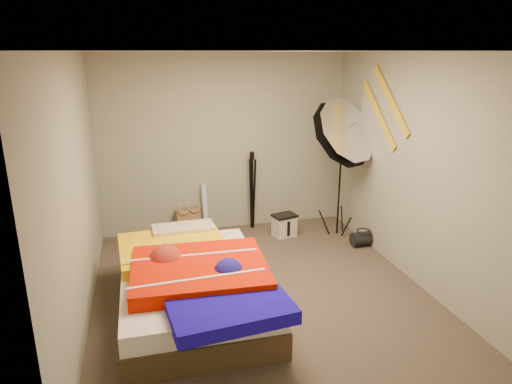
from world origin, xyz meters
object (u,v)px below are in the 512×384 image
object	(u,v)px
wrapping_roll	(205,209)
duffel_bag	(363,239)
tote_bag	(188,221)
camera_case	(284,226)
bed	(194,284)
camera_tripod	(252,185)
photo_umbrella	(341,135)

from	to	relation	value
wrapping_roll	duffel_bag	world-z (taller)	wrapping_roll
tote_bag	duffel_bag	distance (m)	2.45
camera_case	bed	world-z (taller)	bed
camera_tripod	bed	bearing A→B (deg)	-118.18
tote_bag	camera_tripod	distance (m)	1.05
bed	photo_umbrella	xyz separation A→B (m)	(2.12, 1.36, 1.16)
bed	camera_tripod	size ratio (longest dim) A/B	1.94
wrapping_roll	bed	xyz separation A→B (m)	(-0.41, -2.08, -0.05)
duffel_bag	bed	size ratio (longest dim) A/B	0.14
camera_case	duffel_bag	size ratio (longest dim) A/B	0.94
wrapping_roll	photo_umbrella	xyz separation A→B (m)	(1.71, -0.72, 1.11)
wrapping_roll	camera_tripod	size ratio (longest dim) A/B	0.61
camera_case	camera_tripod	size ratio (longest dim) A/B	0.26
tote_bag	photo_umbrella	distance (m)	2.45
tote_bag	duffel_bag	bearing A→B (deg)	-43.70
photo_umbrella	camera_tripod	xyz separation A→B (m)	(-1.02, 0.69, -0.80)
wrapping_roll	duffel_bag	size ratio (longest dim) A/B	2.21
duffel_bag	tote_bag	bearing A→B (deg)	154.05
duffel_bag	bed	bearing A→B (deg)	-157.12
camera_tripod	wrapping_roll	bearing A→B (deg)	178.09
tote_bag	bed	distance (m)	2.10
camera_case	wrapping_roll	bearing A→B (deg)	141.85
tote_bag	photo_umbrella	size ratio (longest dim) A/B	0.18
camera_case	camera_tripod	bearing A→B (deg)	115.14
wrapping_roll	photo_umbrella	size ratio (longest dim) A/B	0.34
wrapping_roll	bed	world-z (taller)	wrapping_roll
tote_bag	duffel_bag	world-z (taller)	tote_bag
duffel_bag	photo_umbrella	bearing A→B (deg)	128.86
duffel_bag	bed	xyz separation A→B (m)	(-2.39, -1.05, 0.20)
duffel_bag	camera_tripod	distance (m)	1.72
tote_bag	camera_tripod	xyz separation A→B (m)	(0.93, -0.03, 0.48)
camera_case	bed	bearing A→B (deg)	-146.67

